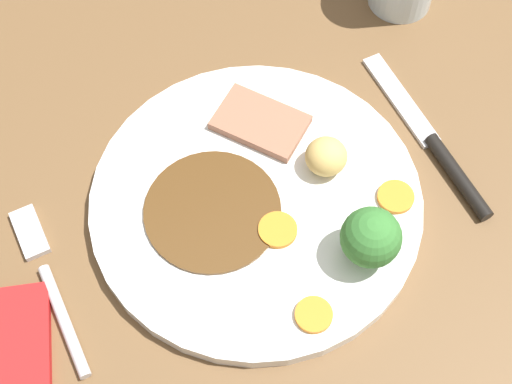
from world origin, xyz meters
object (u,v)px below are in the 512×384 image
at_px(carrot_coin_side, 314,315).
at_px(broccoli_floret, 371,238).
at_px(carrot_coin_back, 278,230).
at_px(fork, 49,283).
at_px(knife, 436,147).
at_px(roast_potato_left, 326,156).
at_px(dinner_plate, 256,202).
at_px(carrot_coin_front, 396,197).
at_px(meat_slice_main, 260,122).

height_order(carrot_coin_side, broccoli_floret, broccoli_floret).
bearing_deg(carrot_coin_back, fork, 171.21).
bearing_deg(knife, broccoli_floret, 120.57).
distance_m(roast_potato_left, carrot_coin_side, 0.13).
xyz_separation_m(roast_potato_left, carrot_coin_back, (-0.06, -0.04, -0.01)).
xyz_separation_m(broccoli_floret, knife, (0.10, 0.07, -0.04)).
distance_m(dinner_plate, fork, 0.17).
xyz_separation_m(roast_potato_left, knife, (0.10, -0.01, -0.02)).
xyz_separation_m(dinner_plate, carrot_coin_back, (0.01, -0.03, 0.01)).
distance_m(carrot_coin_front, carrot_coin_back, 0.10).
distance_m(carrot_coin_side, knife, 0.19).
bearing_deg(carrot_coin_front, carrot_coin_side, -146.35).
bearing_deg(broccoli_floret, carrot_coin_side, -151.39).
bearing_deg(carrot_coin_front, roast_potato_left, 130.03).
bearing_deg(roast_potato_left, meat_slice_main, 121.29).
distance_m(carrot_coin_front, carrot_coin_side, 0.12).
bearing_deg(dinner_plate, knife, -1.68).
height_order(dinner_plate, broccoli_floret, broccoli_floret).
bearing_deg(carrot_coin_front, carrot_coin_back, 175.96).
relative_size(carrot_coin_side, fork, 0.18).
distance_m(dinner_plate, carrot_coin_back, 0.04).
relative_size(carrot_coin_front, fork, 0.19).
bearing_deg(carrot_coin_back, roast_potato_left, 35.15).
bearing_deg(carrot_coin_side, broccoli_floret, 28.61).
relative_size(fork, knife, 0.83).
bearing_deg(dinner_plate, broccoli_floret, -51.13).
height_order(broccoli_floret, fork, broccoli_floret).
height_order(carrot_coin_back, broccoli_floret, broccoli_floret).
relative_size(dinner_plate, fork, 1.75).
bearing_deg(meat_slice_main, carrot_coin_back, -103.73).
distance_m(carrot_coin_front, knife, 0.07).
bearing_deg(meat_slice_main, fork, -160.78).
xyz_separation_m(carrot_coin_side, broccoli_floret, (0.06, 0.03, 0.03)).
bearing_deg(broccoli_floret, dinner_plate, 128.87).
distance_m(carrot_coin_side, fork, 0.20).
bearing_deg(dinner_plate, roast_potato_left, 6.69).
xyz_separation_m(carrot_coin_front, knife, (0.06, 0.04, -0.01)).
xyz_separation_m(meat_slice_main, broccoli_floret, (0.03, -0.14, 0.02)).
relative_size(dinner_plate, carrot_coin_side, 9.51).
distance_m(roast_potato_left, fork, 0.24).
xyz_separation_m(roast_potato_left, carrot_coin_front, (0.04, -0.05, -0.01)).
bearing_deg(fork, roast_potato_left, -91.94).
height_order(carrot_coin_front, fork, carrot_coin_front).
height_order(roast_potato_left, knife, roast_potato_left).
relative_size(dinner_plate, carrot_coin_front, 9.06).
distance_m(carrot_coin_front, fork, 0.28).
relative_size(roast_potato_left, carrot_coin_front, 1.16).
distance_m(meat_slice_main, carrot_coin_front, 0.13).
distance_m(dinner_plate, carrot_coin_side, 0.11).
bearing_deg(dinner_plate, carrot_coin_front, -21.39).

